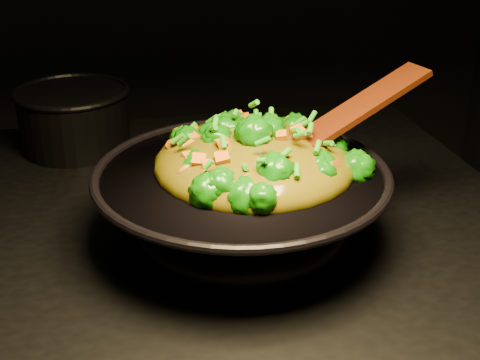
{
  "coord_description": "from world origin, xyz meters",
  "views": [
    {
      "loc": [
        -0.07,
        -0.95,
        1.42
      ],
      "look_at": [
        0.12,
        -0.1,
        1.0
      ],
      "focal_mm": 50.0,
      "sensor_mm": 36.0,
      "label": 1
    }
  ],
  "objects": [
    {
      "name": "spatula",
      "position": [
        0.25,
        -0.11,
        1.07
      ],
      "size": [
        0.32,
        0.13,
        0.14
      ],
      "primitive_type": "cube",
      "rotation": [
        0.0,
        -0.38,
        0.26
      ],
      "color": "#3B1205",
      "rests_on": "wok"
    },
    {
      "name": "back_pot",
      "position": [
        -0.12,
        0.32,
        0.96
      ],
      "size": [
        0.24,
        0.24,
        0.12
      ],
      "primitive_type": "cylinder",
      "rotation": [
        0.0,
        0.0,
        0.14
      ],
      "color": "black",
      "rests_on": "stovetop"
    },
    {
      "name": "wok",
      "position": [
        0.12,
        -0.11,
        0.96
      ],
      "size": [
        0.42,
        0.42,
        0.12
      ],
      "primitive_type": null,
      "rotation": [
        0.0,
        0.0,
        -0.02
      ],
      "color": "black",
      "rests_on": "stovetop"
    },
    {
      "name": "stir_fry",
      "position": [
        0.14,
        -0.1,
        1.07
      ],
      "size": [
        0.36,
        0.36,
        0.1
      ],
      "primitive_type": null,
      "rotation": [
        0.0,
        0.0,
        -0.3
      ],
      "color": "#115C06",
      "rests_on": "wok"
    }
  ]
}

